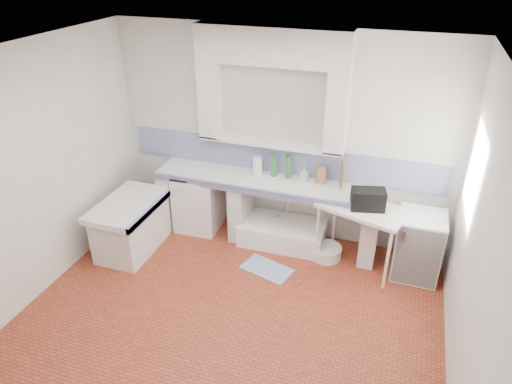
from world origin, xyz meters
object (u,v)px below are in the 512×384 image
(side_table, at_px, (359,236))
(fridge, at_px, (418,246))
(sink, at_px, (282,234))
(stove, at_px, (199,201))

(side_table, bearing_deg, fridge, 20.88)
(sink, bearing_deg, fridge, -5.85)
(stove, bearing_deg, fridge, -5.45)
(stove, xyz_separation_m, sink, (1.24, -0.01, -0.28))
(stove, height_order, fridge, fridge)
(stove, height_order, side_table, stove)
(side_table, distance_m, fridge, 0.70)
(stove, bearing_deg, side_table, -7.38)
(stove, distance_m, sink, 1.27)
(stove, height_order, sink, stove)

